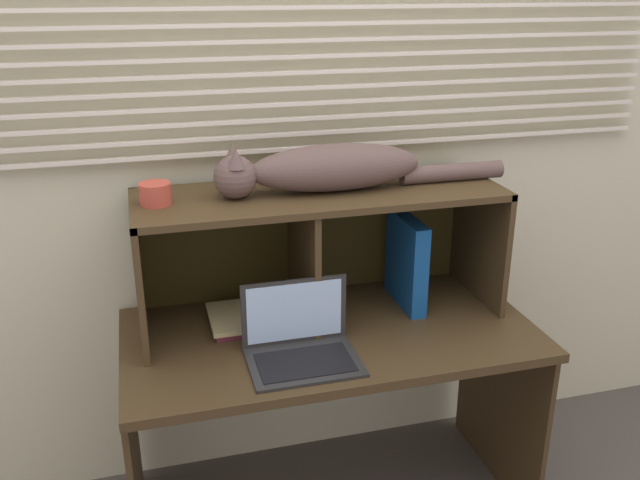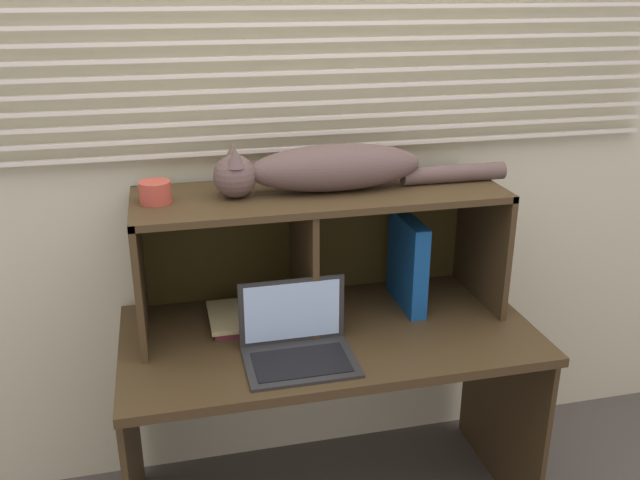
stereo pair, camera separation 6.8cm
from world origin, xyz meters
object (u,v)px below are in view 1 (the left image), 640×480
laptop (300,343)px  book_stack (236,319)px  cat (329,169)px  binder_upright (406,261)px  small_basket (155,194)px

laptop → book_stack: laptop is taller
cat → binder_upright: 0.44m
binder_upright → book_stack: binder_upright is taller
cat → laptop: cat is taller
laptop → binder_upright: 0.52m
laptop → book_stack: size_ratio=1.37×
cat → small_basket: size_ratio=10.19×
cat → small_basket: (-0.53, 0.00, -0.04)m
cat → book_stack: cat is taller
cat → book_stack: bearing=-179.8°
cat → laptop: size_ratio=2.95×
book_stack → small_basket: small_basket is taller
cat → book_stack: (-0.31, -0.00, -0.48)m
laptop → small_basket: 0.62m
laptop → binder_upright: binder_upright is taller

